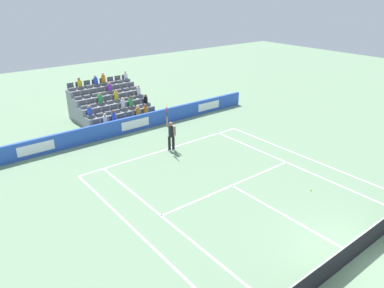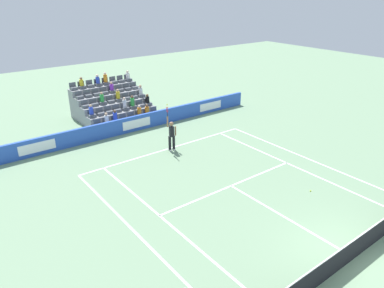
% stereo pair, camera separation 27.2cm
% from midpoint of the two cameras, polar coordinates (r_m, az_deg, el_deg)
% --- Properties ---
extents(ground_plane, '(80.00, 80.00, 0.00)m').
position_cam_midpoint_polar(ground_plane, '(14.75, 24.65, -15.95)').
color(ground_plane, gray).
extents(line_baseline, '(10.97, 0.10, 0.01)m').
position_cam_midpoint_polar(line_baseline, '(21.61, -3.43, -0.76)').
color(line_baseline, white).
rests_on(line_baseline, ground).
extents(line_service, '(8.23, 0.10, 0.01)m').
position_cam_midpoint_polar(line_service, '(17.79, 6.62, -6.53)').
color(line_service, white).
rests_on(line_service, ground).
extents(line_centre_service, '(0.10, 6.40, 0.01)m').
position_cam_midpoint_polar(line_centre_service, '(16.03, 14.64, -10.92)').
color(line_centre_service, white).
rests_on(line_centre_service, ground).
extents(line_singles_sideline_left, '(0.10, 11.89, 0.01)m').
position_cam_midpoint_polar(line_singles_sideline_left, '(15.30, -3.67, -11.92)').
color(line_singles_sideline_left, white).
rests_on(line_singles_sideline_left, ground).
extents(line_singles_sideline_right, '(0.10, 11.89, 0.01)m').
position_cam_midpoint_polar(line_singles_sideline_right, '(20.33, 15.97, -3.31)').
color(line_singles_sideline_right, white).
rests_on(line_singles_sideline_right, ground).
extents(line_doubles_sideline_left, '(0.10, 11.89, 0.01)m').
position_cam_midpoint_polar(line_doubles_sideline_left, '(14.74, -8.22, -13.70)').
color(line_doubles_sideline_left, white).
rests_on(line_doubles_sideline_left, ground).
extents(line_doubles_sideline_right, '(0.10, 11.89, 0.01)m').
position_cam_midpoint_polar(line_doubles_sideline_right, '(21.37, 18.22, -2.26)').
color(line_doubles_sideline_right, white).
rests_on(line_doubles_sideline_right, ground).
extents(line_centre_mark, '(0.10, 0.20, 0.01)m').
position_cam_midpoint_polar(line_centre_mark, '(21.53, -3.28, -0.84)').
color(line_centre_mark, white).
rests_on(line_centre_mark, ground).
extents(sponsor_barrier, '(19.19, 0.22, 1.03)m').
position_cam_midpoint_polar(sponsor_barrier, '(24.44, -8.48, 3.25)').
color(sponsor_barrier, blue).
rests_on(sponsor_barrier, ground).
extents(tennis_net, '(11.97, 0.10, 1.07)m').
position_cam_midpoint_polar(tennis_net, '(14.46, 24.99, -14.42)').
color(tennis_net, '#33383D').
rests_on(tennis_net, ground).
extents(tennis_player, '(0.51, 0.42, 2.85)m').
position_cam_midpoint_polar(tennis_player, '(21.02, -2.87, 1.48)').
color(tennis_player, black).
rests_on(tennis_player, ground).
extents(stadium_stand, '(4.96, 4.75, 3.05)m').
position_cam_midpoint_polar(stadium_stand, '(27.37, -12.20, 5.87)').
color(stadium_stand, gray).
rests_on(stadium_stand, ground).
extents(loose_tennis_ball, '(0.07, 0.07, 0.07)m').
position_cam_midpoint_polar(loose_tennis_ball, '(18.13, 18.53, -7.00)').
color(loose_tennis_ball, '#D1E533').
rests_on(loose_tennis_ball, ground).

